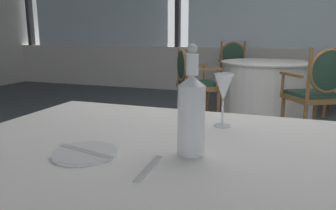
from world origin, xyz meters
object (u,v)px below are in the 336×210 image
(water_bottle, at_px, (191,112))
(dining_chair_0_2, at_px, (192,79))
(side_plate, at_px, (85,153))
(dining_chair_0_0, at_px, (335,76))
(dining_chair_0_1, at_px, (235,67))
(dining_chair_0_3, at_px, (319,87))
(wine_glass, at_px, (222,89))

(water_bottle, distance_m, dining_chair_0_2, 3.15)
(side_plate, relative_size, dining_chair_0_0, 0.21)
(water_bottle, bearing_deg, dining_chair_0_0, 77.20)
(dining_chair_0_1, distance_m, dining_chair_0_3, 2.07)
(wine_glass, bearing_deg, dining_chair_0_0, 76.59)
(wine_glass, xyz_separation_m, dining_chair_0_1, (-0.52, 4.12, -0.32))
(wine_glass, relative_size, dining_chair_0_2, 0.22)
(side_plate, height_order, dining_chair_0_1, dining_chair_0_1)
(water_bottle, distance_m, wine_glass, 0.32)
(dining_chair_0_0, bearing_deg, dining_chair_0_3, 45.17)
(wine_glass, relative_size, dining_chair_0_3, 0.21)
(water_bottle, relative_size, wine_glass, 1.58)
(water_bottle, height_order, wine_glass, water_bottle)
(dining_chair_0_1, relative_size, dining_chair_0_2, 1.07)
(side_plate, distance_m, dining_chair_0_0, 4.38)
(water_bottle, relative_size, dining_chair_0_1, 0.32)
(dining_chair_0_3, bearing_deg, side_plate, 130.99)
(dining_chair_0_0, height_order, dining_chair_0_1, dining_chair_0_1)
(dining_chair_0_0, bearing_deg, water_bottle, 45.74)
(side_plate, xyz_separation_m, dining_chair_0_0, (1.22, 4.21, -0.22))
(wine_glass, bearing_deg, dining_chair_0_3, 76.56)
(side_plate, distance_m, dining_chair_0_2, 3.19)
(wine_glass, height_order, dining_chair_0_3, dining_chair_0_3)
(side_plate, bearing_deg, dining_chair_0_2, 99.59)
(dining_chair_0_0, xyz_separation_m, dining_chair_0_2, (-1.75, -1.07, 0.02))
(dining_chair_0_0, relative_size, dining_chair_0_3, 0.93)
(dining_chair_0_1, height_order, dining_chair_0_3, dining_chair_0_1)
(side_plate, relative_size, dining_chair_0_2, 0.21)
(wine_glass, distance_m, dining_chair_0_0, 3.90)
(dining_chair_0_1, xyz_separation_m, dining_chair_0_2, (-0.33, -1.42, -0.02))
(dining_chair_0_2, bearing_deg, water_bottle, -106.34)
(dining_chair_0_3, bearing_deg, dining_chair_0_1, 0.00)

